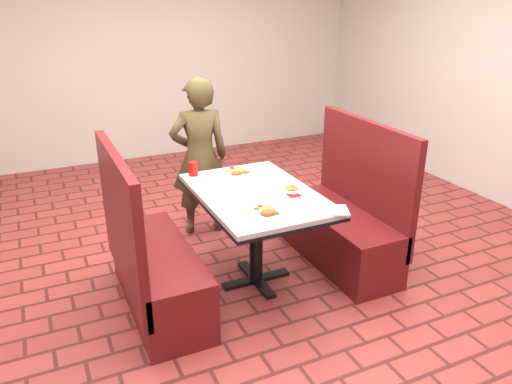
% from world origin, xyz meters
% --- Properties ---
extents(room, '(7.00, 7.04, 2.82)m').
position_xyz_m(room, '(0.00, 0.00, 1.91)').
color(room, '#983731').
rests_on(room, ground).
extents(dining_table, '(0.81, 1.21, 0.75)m').
position_xyz_m(dining_table, '(0.00, 0.00, 0.65)').
color(dining_table, '#B1B3B5').
rests_on(dining_table, ground).
extents(booth_bench_left, '(0.47, 1.20, 1.17)m').
position_xyz_m(booth_bench_left, '(-0.80, 0.00, 0.33)').
color(booth_bench_left, maroon).
rests_on(booth_bench_left, ground).
extents(booth_bench_right, '(0.47, 1.20, 1.17)m').
position_xyz_m(booth_bench_right, '(0.80, 0.00, 0.33)').
color(booth_bench_right, maroon).
rests_on(booth_bench_right, ground).
extents(diner_person, '(0.57, 0.42, 1.44)m').
position_xyz_m(diner_person, '(-0.08, 1.03, 0.72)').
color(diner_person, brown).
rests_on(diner_person, ground).
extents(near_dinner_plate, '(0.24, 0.24, 0.07)m').
position_xyz_m(near_dinner_plate, '(-0.10, -0.37, 0.78)').
color(near_dinner_plate, white).
rests_on(near_dinner_plate, dining_table).
extents(far_dinner_plate, '(0.26, 0.26, 0.07)m').
position_xyz_m(far_dinner_plate, '(0.03, 0.42, 0.77)').
color(far_dinner_plate, white).
rests_on(far_dinner_plate, dining_table).
extents(plantain_plate, '(0.17, 0.17, 0.03)m').
position_xyz_m(plantain_plate, '(0.25, -0.08, 0.76)').
color(plantain_plate, white).
rests_on(plantain_plate, dining_table).
extents(maroon_napkin, '(0.09, 0.09, 0.00)m').
position_xyz_m(maroon_napkin, '(0.22, -0.17, 0.75)').
color(maroon_napkin, maroon).
rests_on(maroon_napkin, dining_table).
extents(spoon_utensil, '(0.01, 0.12, 0.00)m').
position_xyz_m(spoon_utensil, '(0.22, -0.21, 0.75)').
color(spoon_utensil, silver).
rests_on(spoon_utensil, dining_table).
extents(red_tumbler, '(0.07, 0.07, 0.11)m').
position_xyz_m(red_tumbler, '(-0.30, 0.53, 0.80)').
color(red_tumbler, red).
rests_on(red_tumbler, dining_table).
extents(paper_napkin, '(0.26, 0.23, 0.01)m').
position_xyz_m(paper_napkin, '(0.31, -0.52, 0.76)').
color(paper_napkin, white).
rests_on(paper_napkin, dining_table).
extents(knife_utensil, '(0.08, 0.18, 0.00)m').
position_xyz_m(knife_utensil, '(-0.11, -0.35, 0.76)').
color(knife_utensil, silver).
rests_on(knife_utensil, dining_table).
extents(fork_utensil, '(0.09, 0.14, 0.00)m').
position_xyz_m(fork_utensil, '(-0.12, -0.33, 0.76)').
color(fork_utensil, '#BCBCC1').
rests_on(fork_utensil, dining_table).
extents(lettuce_shreds, '(0.28, 0.32, 0.00)m').
position_xyz_m(lettuce_shreds, '(0.04, 0.06, 0.75)').
color(lettuce_shreds, '#92CD52').
rests_on(lettuce_shreds, dining_table).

